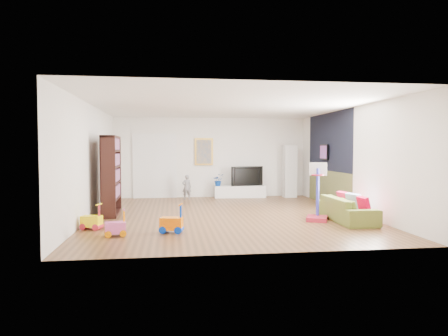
{
  "coord_description": "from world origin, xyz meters",
  "views": [
    {
      "loc": [
        -1.36,
        -9.8,
        1.64
      ],
      "look_at": [
        0.0,
        0.4,
        1.15
      ],
      "focal_mm": 32.0,
      "sensor_mm": 36.0,
      "label": 1
    }
  ],
  "objects": [
    {
      "name": "navy_accent",
      "position": [
        3.23,
        1.4,
        1.85
      ],
      "size": [
        0.01,
        3.2,
        1.7
      ],
      "primitive_type": "cube",
      "color": "black",
      "rests_on": "wall_right"
    },
    {
      "name": "ride_on_yellow",
      "position": [
        -2.97,
        -1.44,
        0.26
      ],
      "size": [
        0.45,
        0.36,
        0.53
      ],
      "primitive_type": "cube",
      "rotation": [
        0.0,
        0.0,
        -0.32
      ],
      "color": "#FFE004",
      "rests_on": "ground"
    },
    {
      "name": "child",
      "position": [
        -0.86,
        3.14,
        0.4
      ],
      "size": [
        0.31,
        0.22,
        0.81
      ],
      "primitive_type": "imported",
      "rotation": [
        0.0,
        0.0,
        3.24
      ],
      "color": "slate",
      "rests_on": "ground"
    },
    {
      "name": "artwork_right",
      "position": [
        3.17,
        1.6,
        1.55
      ],
      "size": [
        0.04,
        0.56,
        0.46
      ],
      "primitive_type": "cube",
      "color": "#7F3F8C",
      "rests_on": "wall_right"
    },
    {
      "name": "doorway",
      "position": [
        -1.9,
        3.71,
        1.05
      ],
      "size": [
        1.45,
        0.06,
        2.1
      ],
      "primitive_type": "cube",
      "color": "white",
      "rests_on": "ground"
    },
    {
      "name": "wall_back",
      "position": [
        0.0,
        3.75,
        1.35
      ],
      "size": [
        6.5,
        0.0,
        2.7
      ],
      "primitive_type": "cube",
      "color": "white",
      "rests_on": "ground"
    },
    {
      "name": "ceiling",
      "position": [
        0.0,
        0.0,
        2.7
      ],
      "size": [
        6.5,
        7.5,
        0.0
      ],
      "primitive_type": "cube",
      "color": "white",
      "rests_on": "ground"
    },
    {
      "name": "pillow_left",
      "position": [
        2.77,
        -1.71,
        0.43
      ],
      "size": [
        0.12,
        0.37,
        0.36
      ],
      "primitive_type": "cube",
      "rotation": [
        0.0,
        0.0,
        0.06
      ],
      "color": "#C3002C",
      "rests_on": "sofa"
    },
    {
      "name": "tv",
      "position": [
        1.15,
        3.47,
        0.73
      ],
      "size": [
        1.14,
        0.4,
        0.66
      ],
      "primitive_type": "imported",
      "rotation": [
        0.0,
        0.0,
        0.23
      ],
      "color": "black",
      "rests_on": "media_console"
    },
    {
      "name": "bookshelf",
      "position": [
        -2.84,
        0.4,
        0.98
      ],
      "size": [
        0.38,
        1.35,
        1.97
      ],
      "primitive_type": "cube",
      "rotation": [
        0.0,
        0.0,
        0.02
      ],
      "color": "black",
      "rests_on": "ground"
    },
    {
      "name": "floor",
      "position": [
        0.0,
        0.0,
        0.0
      ],
      "size": [
        6.5,
        7.5,
        0.0
      ],
      "primitive_type": "cube",
      "color": "brown",
      "rests_on": "ground"
    },
    {
      "name": "wall_front",
      "position": [
        0.0,
        -3.75,
        1.35
      ],
      "size": [
        6.5,
        0.0,
        2.7
      ],
      "primitive_type": "cube",
      "color": "white",
      "rests_on": "ground"
    },
    {
      "name": "pillow_center",
      "position": [
        2.79,
        -1.21,
        0.43
      ],
      "size": [
        0.22,
        0.41,
        0.4
      ],
      "primitive_type": "cube",
      "rotation": [
        0.0,
        0.0,
        0.31
      ],
      "color": "silver",
      "rests_on": "sofa"
    },
    {
      "name": "ride_on_pink",
      "position": [
        -2.4,
        -2.17,
        0.25
      ],
      "size": [
        0.41,
        0.29,
        0.5
      ],
      "primitive_type": "cube",
      "rotation": [
        0.0,
        0.0,
        0.17
      ],
      "color": "#E85CAD",
      "rests_on": "ground"
    },
    {
      "name": "sofa",
      "position": [
        2.61,
        -1.21,
        0.27
      ],
      "size": [
        0.74,
        1.86,
        0.54
      ],
      "primitive_type": "imported",
      "rotation": [
        0.0,
        0.0,
        1.56
      ],
      "color": "olive",
      "rests_on": "ground"
    },
    {
      "name": "ride_on_orange",
      "position": [
        -1.36,
        -1.99,
        0.28
      ],
      "size": [
        0.48,
        0.35,
        0.57
      ],
      "primitive_type": "cube",
      "rotation": [
        0.0,
        0.0,
        -0.23
      ],
      "color": "#F86D00",
      "rests_on": "ground"
    },
    {
      "name": "tall_cabinet",
      "position": [
        2.64,
        3.32,
        0.89
      ],
      "size": [
        0.42,
        0.42,
        1.77
      ],
      "primitive_type": "cube",
      "rotation": [
        0.0,
        0.0,
        -0.02
      ],
      "color": "silver",
      "rests_on": "ground"
    },
    {
      "name": "basketball_hoop",
      "position": [
        1.95,
        -1.1,
        0.67
      ],
      "size": [
        0.65,
        0.7,
        1.34
      ],
      "primitive_type": "cube",
      "rotation": [
        0.0,
        0.0,
        -0.42
      ],
      "color": "#AC1E36",
      "rests_on": "ground"
    },
    {
      "name": "media_console",
      "position": [
        0.95,
        3.44,
        0.2
      ],
      "size": [
        1.73,
        0.51,
        0.4
      ],
      "primitive_type": "cube",
      "rotation": [
        0.0,
        0.0,
        -0.05
      ],
      "color": "white",
      "rests_on": "ground"
    },
    {
      "name": "pillow_right",
      "position": [
        2.79,
        -0.65,
        0.43
      ],
      "size": [
        0.17,
        0.37,
        0.36
      ],
      "primitive_type": "cube",
      "rotation": [
        0.0,
        0.0,
        0.22
      ],
      "color": "#C71947",
      "rests_on": "sofa"
    },
    {
      "name": "painting_back",
      "position": [
        -0.25,
        3.71,
        1.55
      ],
      "size": [
        0.62,
        0.06,
        0.92
      ],
      "primitive_type": "cube",
      "color": "gold",
      "rests_on": "wall_back"
    },
    {
      "name": "wall_left",
      "position": [
        -3.25,
        0.0,
        1.35
      ],
      "size": [
        0.0,
        7.5,
        2.7
      ],
      "primitive_type": "cube",
      "color": "silver",
      "rests_on": "ground"
    },
    {
      "name": "wall_right",
      "position": [
        3.25,
        0.0,
        1.35
      ],
      "size": [
        0.0,
        7.5,
        2.7
      ],
      "primitive_type": "cube",
      "color": "silver",
      "rests_on": "ground"
    },
    {
      "name": "vase_plant",
      "position": [
        0.21,
        3.42,
        0.6
      ],
      "size": [
        0.39,
        0.35,
        0.4
      ],
      "primitive_type": "imported",
      "rotation": [
        0.0,
        0.0,
        0.1
      ],
      "color": "navy",
      "rests_on": "media_console"
    },
    {
      "name": "olive_wainscot",
      "position": [
        3.23,
        1.4,
        0.5
      ],
      "size": [
        0.01,
        3.2,
        1.0
      ],
      "primitive_type": "cube",
      "color": "brown",
      "rests_on": "wall_right"
    }
  ]
}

